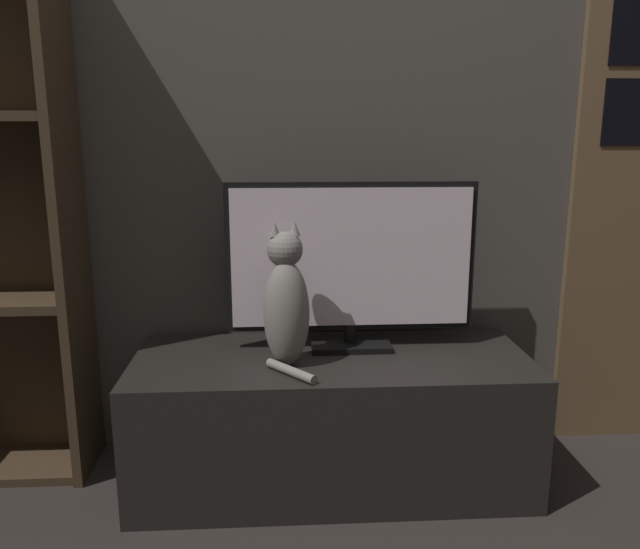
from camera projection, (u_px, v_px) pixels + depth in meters
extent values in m
cube|color=#47423D|center=(326.00, 88.00, 2.13)|extent=(4.80, 0.05, 2.60)
cube|color=black|center=(332.00, 419.00, 2.08)|extent=(1.29, 0.52, 0.44)
cube|color=black|center=(350.00, 344.00, 2.12)|extent=(0.27, 0.16, 0.02)
cylinder|color=black|center=(350.00, 333.00, 2.11)|extent=(0.04, 0.04, 0.06)
cube|color=black|center=(351.00, 257.00, 2.06)|extent=(0.82, 0.02, 0.49)
cube|color=silver|center=(351.00, 258.00, 2.05)|extent=(0.79, 0.01, 0.46)
ellipsoid|color=gray|center=(287.00, 314.00, 1.92)|extent=(0.16, 0.14, 0.33)
ellipsoid|color=black|center=(285.00, 315.00, 1.97)|extent=(0.08, 0.05, 0.18)
sphere|color=gray|center=(285.00, 249.00, 1.90)|extent=(0.12, 0.12, 0.11)
cone|color=gray|center=(274.00, 229.00, 1.88)|extent=(0.04, 0.04, 0.04)
cone|color=gray|center=(295.00, 228.00, 1.89)|extent=(0.04, 0.04, 0.04)
cylinder|color=gray|center=(291.00, 371.00, 1.86)|extent=(0.15, 0.17, 0.03)
cube|color=#3D2D1E|center=(68.00, 212.00, 2.00)|extent=(0.03, 0.28, 1.80)
cube|color=black|center=(632.00, 112.00, 2.16)|extent=(0.20, 0.01, 0.22)
cube|color=black|center=(640.00, 30.00, 2.10)|extent=(0.20, 0.01, 0.22)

